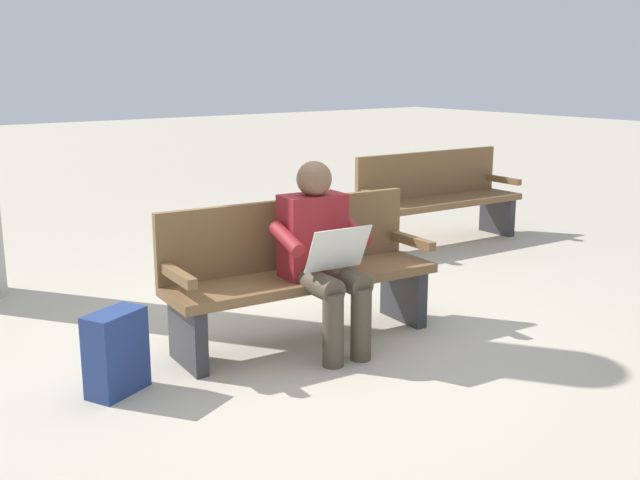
{
  "coord_description": "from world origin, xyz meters",
  "views": [
    {
      "loc": [
        2.71,
        3.83,
        1.75
      ],
      "look_at": [
        -0.01,
        0.15,
        0.7
      ],
      "focal_mm": 42.9,
      "sensor_mm": 36.0,
      "label": 1
    }
  ],
  "objects": [
    {
      "name": "ground_plane",
      "position": [
        0.0,
        0.0,
        0.0
      ],
      "size": [
        40.0,
        40.0,
        0.0
      ],
      "primitive_type": "plane",
      "color": "#B7AD99"
    },
    {
      "name": "bench_near",
      "position": [
        -0.01,
        -0.07,
        0.46
      ],
      "size": [
        1.83,
        0.63,
        0.9
      ],
      "rotation": [
        0.0,
        0.0,
        -0.09
      ],
      "color": "brown",
      "rests_on": "ground"
    },
    {
      "name": "person_seated",
      "position": [
        -0.02,
        0.16,
        0.63
      ],
      "size": [
        0.6,
        0.6,
        1.18
      ],
      "rotation": [
        0.0,
        0.0,
        -0.09
      ],
      "color": "maroon",
      "rests_on": "ground"
    },
    {
      "name": "backpack",
      "position": [
        1.28,
        0.03,
        0.23
      ],
      "size": [
        0.38,
        0.32,
        0.46
      ],
      "rotation": [
        0.0,
        0.0,
        3.58
      ],
      "color": "navy",
      "rests_on": "ground"
    },
    {
      "name": "bench_far",
      "position": [
        -2.73,
        -1.54,
        0.46
      ],
      "size": [
        1.82,
        0.56,
        0.9
      ],
      "rotation": [
        0.0,
        0.0,
        -0.05
      ],
      "color": "brown",
      "rests_on": "ground"
    }
  ]
}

